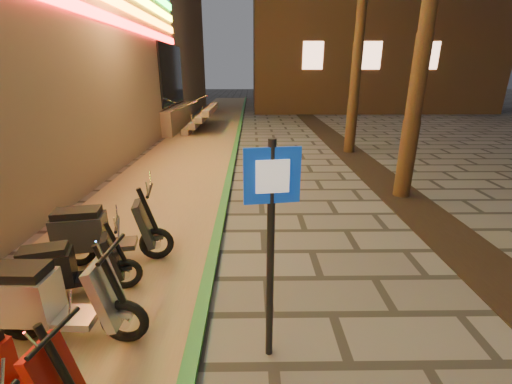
{
  "coord_description": "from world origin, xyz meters",
  "views": [
    {
      "loc": [
        -0.23,
        -1.19,
        3.04
      ],
      "look_at": [
        -0.16,
        3.96,
        1.2
      ],
      "focal_mm": 24.0,
      "sensor_mm": 36.0,
      "label": 1
    }
  ],
  "objects_px": {
    "scooter_7": "(46,300)",
    "scooter_8": "(67,268)",
    "scooter_9": "(99,233)",
    "pedestrian_sign": "(271,226)"
  },
  "relations": [
    {
      "from": "scooter_8",
      "to": "scooter_9",
      "type": "bearing_deg",
      "value": 67.79
    },
    {
      "from": "scooter_7",
      "to": "scooter_9",
      "type": "relative_size",
      "value": 1.0
    },
    {
      "from": "pedestrian_sign",
      "to": "scooter_9",
      "type": "height_order",
      "value": "pedestrian_sign"
    },
    {
      "from": "pedestrian_sign",
      "to": "scooter_8",
      "type": "xyz_separation_m",
      "value": [
        -2.73,
        1.05,
        -1.12
      ]
    },
    {
      "from": "pedestrian_sign",
      "to": "scooter_8",
      "type": "height_order",
      "value": "pedestrian_sign"
    },
    {
      "from": "scooter_7",
      "to": "scooter_9",
      "type": "height_order",
      "value": "scooter_7"
    },
    {
      "from": "scooter_7",
      "to": "scooter_8",
      "type": "bearing_deg",
      "value": 105.0
    },
    {
      "from": "scooter_7",
      "to": "scooter_9",
      "type": "xyz_separation_m",
      "value": [
        -0.11,
        1.72,
        -0.0
      ]
    },
    {
      "from": "scooter_8",
      "to": "pedestrian_sign",
      "type": "bearing_deg",
      "value": -38.23
    },
    {
      "from": "pedestrian_sign",
      "to": "scooter_7",
      "type": "bearing_deg",
      "value": 166.15
    }
  ]
}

